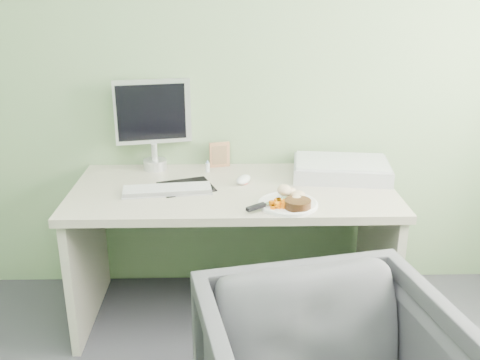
{
  "coord_description": "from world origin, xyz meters",
  "views": [
    {
      "loc": [
        -0.02,
        -0.86,
        1.68
      ],
      "look_at": [
        0.03,
        1.5,
        0.82
      ],
      "focal_mm": 40.0,
      "sensor_mm": 36.0,
      "label": 1
    }
  ],
  "objects_px": {
    "desk": "(233,221)",
    "plate": "(288,204)",
    "scanner": "(341,170)",
    "monitor": "(153,119)"
  },
  "relations": [
    {
      "from": "desk",
      "to": "monitor",
      "type": "relative_size",
      "value": 3.29
    },
    {
      "from": "scanner",
      "to": "desk",
      "type": "bearing_deg",
      "value": -158.0
    },
    {
      "from": "desk",
      "to": "plate",
      "type": "height_order",
      "value": "plate"
    },
    {
      "from": "monitor",
      "to": "plate",
      "type": "bearing_deg",
      "value": -50.85
    },
    {
      "from": "plate",
      "to": "monitor",
      "type": "bearing_deg",
      "value": 140.69
    },
    {
      "from": "desk",
      "to": "plate",
      "type": "xyz_separation_m",
      "value": [
        0.25,
        -0.24,
        0.19
      ]
    },
    {
      "from": "plate",
      "to": "desk",
      "type": "bearing_deg",
      "value": 136.3
    },
    {
      "from": "scanner",
      "to": "monitor",
      "type": "height_order",
      "value": "monitor"
    },
    {
      "from": "plate",
      "to": "monitor",
      "type": "distance_m",
      "value": 0.91
    },
    {
      "from": "desk",
      "to": "scanner",
      "type": "xyz_separation_m",
      "value": [
        0.57,
        0.15,
        0.22
      ]
    }
  ]
}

